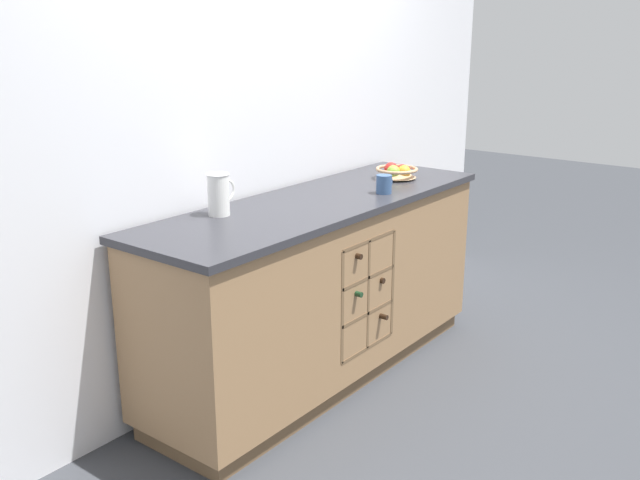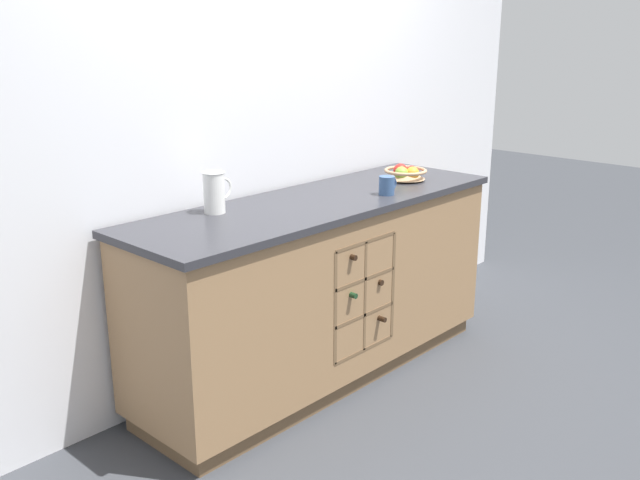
% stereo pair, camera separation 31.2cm
% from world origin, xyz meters
% --- Properties ---
extents(ground_plane, '(14.00, 14.00, 0.00)m').
position_xyz_m(ground_plane, '(0.00, 0.00, 0.00)').
color(ground_plane, '#383A3F').
extents(back_wall, '(4.46, 0.06, 2.55)m').
position_xyz_m(back_wall, '(0.00, 0.37, 1.27)').
color(back_wall, white).
rests_on(back_wall, ground_plane).
extents(kitchen_island, '(2.10, 0.65, 0.94)m').
position_xyz_m(kitchen_island, '(0.00, -0.00, 0.48)').
color(kitchen_island, brown).
rests_on(kitchen_island, ground_plane).
extents(fruit_bowl, '(0.23, 0.23, 0.09)m').
position_xyz_m(fruit_bowl, '(0.65, -0.03, 0.98)').
color(fruit_bowl, tan).
rests_on(fruit_bowl, kitchen_island).
extents(white_pitcher, '(0.15, 0.10, 0.19)m').
position_xyz_m(white_pitcher, '(-0.51, 0.17, 1.04)').
color(white_pitcher, white).
rests_on(white_pitcher, kitchen_island).
extents(ceramic_mug, '(0.12, 0.08, 0.09)m').
position_xyz_m(ceramic_mug, '(0.31, -0.17, 0.99)').
color(ceramic_mug, '#385684').
rests_on(ceramic_mug, kitchen_island).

